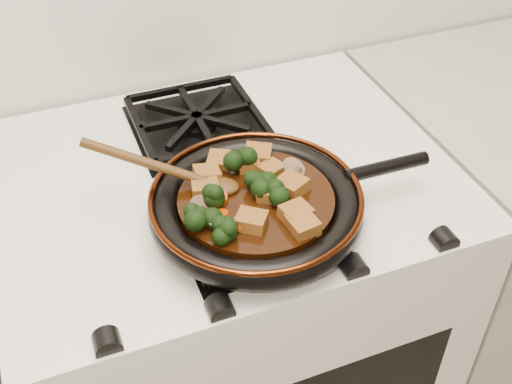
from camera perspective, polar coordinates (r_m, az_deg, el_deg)
name	(u,v)px	position (r m, az deg, el deg)	size (l,w,h in m)	color
stove	(230,336)	(1.41, -2.37, -12.63)	(0.76, 0.60, 0.90)	white
burner_grate_front	(252,218)	(0.97, -0.33, -2.36)	(0.23, 0.23, 0.03)	black
burner_grate_back	(197,121)	(1.18, -5.28, 6.31)	(0.23, 0.23, 0.03)	black
skillet	(257,205)	(0.95, 0.13, -1.16)	(0.44, 0.32, 0.05)	black
braising_sauce	(256,203)	(0.94, 0.00, -0.97)	(0.23, 0.23, 0.02)	black
tofu_cube_0	(292,186)	(0.95, 3.19, 0.56)	(0.04, 0.04, 0.02)	brown
tofu_cube_1	(258,155)	(1.00, 0.16, 3.27)	(0.04, 0.04, 0.02)	brown
tofu_cube_2	(271,171)	(0.98, 1.37, 1.92)	(0.04, 0.03, 0.02)	brown
tofu_cube_3	(271,192)	(0.94, 1.36, -0.02)	(0.04, 0.04, 0.02)	brown
tofu_cube_4	(205,187)	(0.95, -4.57, 0.43)	(0.04, 0.04, 0.02)	brown
tofu_cube_5	(303,225)	(0.89, 4.17, -2.94)	(0.04, 0.04, 0.02)	brown
tofu_cube_6	(219,161)	(1.00, -3.30, 2.78)	(0.03, 0.03, 0.02)	brown
tofu_cube_7	(207,175)	(0.97, -4.39, 1.52)	(0.04, 0.04, 0.02)	brown
tofu_cube_8	(249,164)	(0.99, -0.63, 2.51)	(0.04, 0.03, 0.02)	brown
tofu_cube_9	(251,221)	(0.89, -0.43, -2.60)	(0.04, 0.04, 0.02)	brown
tofu_cube_10	(296,214)	(0.90, 3.55, -1.95)	(0.04, 0.03, 0.02)	brown
broccoli_floret_0	(227,229)	(0.88, -2.61, -3.33)	(0.05, 0.05, 0.05)	black
broccoli_floret_1	(202,218)	(0.90, -4.84, -2.33)	(0.06, 0.06, 0.05)	black
broccoli_floret_2	(238,160)	(0.99, -1.58, 2.88)	(0.06, 0.06, 0.06)	black
broccoli_floret_3	(210,200)	(0.92, -4.15, -0.68)	(0.06, 0.06, 0.06)	black
broccoli_floret_4	(260,186)	(0.94, 0.37, 0.54)	(0.06, 0.06, 0.06)	black
broccoli_floret_5	(279,195)	(0.93, 2.06, -0.28)	(0.06, 0.06, 0.05)	black
carrot_coin_0	(285,192)	(0.94, 2.61, 0.03)	(0.03, 0.03, 0.01)	#BE3505
carrot_coin_1	(238,224)	(0.89, -1.60, -2.83)	(0.03, 0.03, 0.01)	#BE3505
carrot_coin_2	(288,210)	(0.91, 2.89, -1.65)	(0.03, 0.03, 0.01)	#BE3505
carrot_coin_3	(218,198)	(0.93, -3.36, -0.54)	(0.03, 0.03, 0.01)	#BE3505
carrot_coin_4	(218,215)	(0.90, -3.42, -2.06)	(0.03, 0.03, 0.01)	#BE3505
mushroom_slice_0	(214,222)	(0.89, -3.72, -2.68)	(0.03, 0.03, 0.01)	brown
mushroom_slice_1	(293,168)	(0.98, 3.32, 2.11)	(0.04, 0.04, 0.01)	brown
mushroom_slice_2	(292,168)	(0.98, 3.26, 2.15)	(0.03, 0.03, 0.01)	brown
mushroom_slice_3	(201,206)	(0.92, -4.93, -1.22)	(0.03, 0.03, 0.01)	brown
wooden_spoon	(183,174)	(0.95, -6.48, 1.56)	(0.13, 0.09, 0.21)	#4A2C0F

